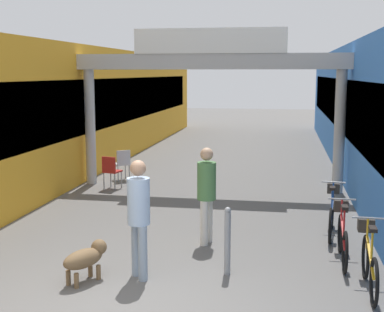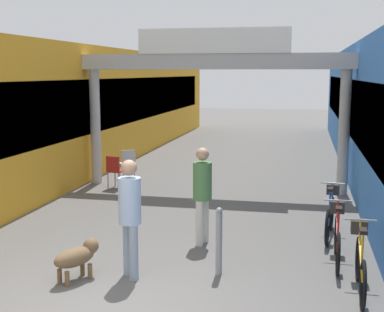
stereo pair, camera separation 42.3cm
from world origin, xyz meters
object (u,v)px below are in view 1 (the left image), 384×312
object	(u,v)px
dog_on_leash	(86,258)
bicycle_blue_third	(332,212)
cafe_chair_red_nearer	(111,169)
pedestrian_with_dog	(139,211)
cafe_chair_aluminium_farther	(122,162)
pedestrian_companion	(207,189)
bollard_post_metal	(227,240)
bicycle_red_second	(342,234)
bicycle_orange_nearest	(369,259)

from	to	relation	value
dog_on_leash	bicycle_blue_third	bearing A→B (deg)	38.79
cafe_chair_red_nearer	pedestrian_with_dog	bearing A→B (deg)	-67.80
cafe_chair_red_nearer	cafe_chair_aluminium_farther	distance (m)	1.18
pedestrian_companion	bollard_post_metal	distance (m)	1.60
pedestrian_with_dog	cafe_chair_red_nearer	world-z (taller)	pedestrian_with_dog
bicycle_red_second	bollard_post_metal	world-z (taller)	bollard_post_metal
dog_on_leash	bicycle_orange_nearest	distance (m)	4.13
cafe_chair_red_nearer	bollard_post_metal	bearing A→B (deg)	-56.21
dog_on_leash	cafe_chair_red_nearer	bearing A→B (deg)	105.15
pedestrian_with_dog	cafe_chair_red_nearer	bearing A→B (deg)	112.20
bicycle_blue_third	bollard_post_metal	world-z (taller)	bollard_post_metal
bicycle_orange_nearest	cafe_chair_red_nearer	size ratio (longest dim) A/B	1.90
pedestrian_companion	bicycle_orange_nearest	world-z (taller)	pedestrian_companion
pedestrian_with_dog	cafe_chair_aluminium_farther	distance (m)	7.54
bicycle_blue_third	cafe_chair_aluminium_farther	distance (m)	7.00
cafe_chair_aluminium_farther	bicycle_red_second	bearing A→B (deg)	-45.97
pedestrian_with_dog	bicycle_red_second	distance (m)	3.44
bicycle_red_second	bicycle_blue_third	size ratio (longest dim) A/B	1.00
bicycle_red_second	cafe_chair_red_nearer	size ratio (longest dim) A/B	1.90
bicycle_orange_nearest	cafe_chair_red_nearer	world-z (taller)	bicycle_orange_nearest
dog_on_leash	cafe_chair_red_nearer	distance (m)	6.41
pedestrian_companion	cafe_chair_aluminium_farther	size ratio (longest dim) A/B	1.99
pedestrian_with_dog	bollard_post_metal	distance (m)	1.44
pedestrian_with_dog	bicycle_blue_third	size ratio (longest dim) A/B	1.08
pedestrian_with_dog	cafe_chair_red_nearer	distance (m)	6.42
bollard_post_metal	bicycle_red_second	bearing A→B (deg)	28.22
bollard_post_metal	pedestrian_companion	bearing A→B (deg)	110.49
pedestrian_with_dog	cafe_chair_aluminium_farther	xyz separation A→B (m)	(-2.46, 7.11, -0.51)
cafe_chair_red_nearer	dog_on_leash	bearing A→B (deg)	-74.85
bicycle_orange_nearest	cafe_chair_red_nearer	xyz separation A→B (m)	(-5.78, 5.75, 0.10)
pedestrian_companion	bicycle_blue_third	size ratio (longest dim) A/B	1.05
pedestrian_companion	cafe_chair_red_nearer	size ratio (longest dim) A/B	1.99
bicycle_red_second	bollard_post_metal	xyz separation A→B (m)	(-1.81, -0.97, 0.10)
bicycle_red_second	cafe_chair_red_nearer	xyz separation A→B (m)	(-5.52, 4.58, 0.10)
bicycle_orange_nearest	cafe_chair_aluminium_farther	bearing A→B (deg)	130.04
pedestrian_with_dog	pedestrian_companion	distance (m)	1.96
pedestrian_companion	dog_on_leash	bearing A→B (deg)	-126.01
cafe_chair_aluminium_farther	bollard_post_metal	bearing A→B (deg)	-60.82
pedestrian_companion	bollard_post_metal	world-z (taller)	pedestrian_companion
dog_on_leash	bollard_post_metal	distance (m)	2.14
bicycle_blue_third	cafe_chair_aluminium_farther	xyz separation A→B (m)	(-5.52, 4.32, 0.10)
pedestrian_companion	cafe_chair_red_nearer	bearing A→B (deg)	127.66
bicycle_blue_third	cafe_chair_red_nearer	size ratio (longest dim) A/B	1.89
pedestrian_companion	dog_on_leash	distance (m)	2.64
bicycle_blue_third	cafe_chair_red_nearer	distance (m)	6.30
dog_on_leash	bollard_post_metal	xyz separation A→B (m)	(2.04, 0.64, 0.18)
bicycle_orange_nearest	bicycle_red_second	xyz separation A→B (m)	(-0.26, 1.17, 0.00)
cafe_chair_red_nearer	bicycle_orange_nearest	bearing A→B (deg)	-44.85
bollard_post_metal	pedestrian_with_dog	bearing A→B (deg)	-163.66
dog_on_leash	bicycle_orange_nearest	bearing A→B (deg)	6.08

